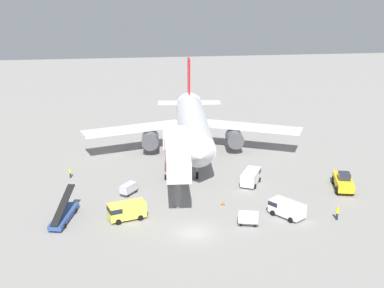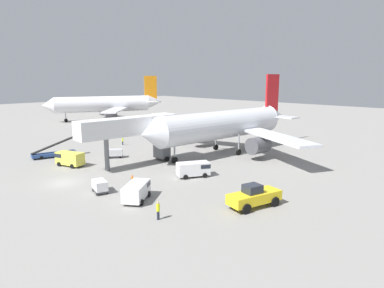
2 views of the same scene
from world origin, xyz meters
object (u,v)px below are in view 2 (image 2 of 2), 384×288
(airplane_at_gate, at_px, (225,125))
(service_van_outer_right, at_px, (137,190))
(belt_loader_truck, at_px, (54,153))
(service_van_mid_left, at_px, (194,168))
(ground_crew_worker_midground, at_px, (123,141))
(safety_cone_alpha, at_px, (132,176))
(service_van_rear_left, at_px, (69,158))
(ground_crew_worker_foreground, at_px, (158,210))
(jet_bridge, at_px, (135,129))
(pushback_tug, at_px, (254,197))
(airplane_background, at_px, (106,104))
(baggage_cart_far_right, at_px, (115,153))
(baggage_cart_far_center, at_px, (100,186))

(airplane_at_gate, bearing_deg, service_van_outer_right, -72.92)
(belt_loader_truck, relative_size, service_van_mid_left, 1.51)
(ground_crew_worker_midground, relative_size, safety_cone_alpha, 2.49)
(belt_loader_truck, relative_size, service_van_outer_right, 1.54)
(belt_loader_truck, height_order, service_van_rear_left, belt_loader_truck)
(service_van_outer_right, distance_m, ground_crew_worker_foreground, 6.23)
(jet_bridge, height_order, service_van_rear_left, jet_bridge)
(jet_bridge, relative_size, ground_crew_worker_foreground, 8.96)
(jet_bridge, distance_m, ground_crew_worker_foreground, 22.45)
(pushback_tug, bearing_deg, service_van_mid_left, 163.24)
(pushback_tug, bearing_deg, airplane_background, 158.51)
(pushback_tug, height_order, ground_crew_worker_midground, pushback_tug)
(pushback_tug, xyz_separation_m, service_van_outer_right, (-10.83, -7.46, -0.04))
(jet_bridge, xyz_separation_m, baggage_cart_far_right, (-6.63, 0.39, -5.01))
(service_van_mid_left, bearing_deg, airplane_background, 157.62)
(pushback_tug, xyz_separation_m, safety_cone_alpha, (-17.95, -2.89, -0.85))
(ground_crew_worker_foreground, bearing_deg, airplane_background, 151.14)
(baggage_cart_far_right, bearing_deg, pushback_tug, -4.66)
(airplane_at_gate, distance_m, jet_bridge, 17.38)
(baggage_cart_far_center, height_order, safety_cone_alpha, baggage_cart_far_center)
(baggage_cart_far_center, relative_size, ground_crew_worker_foreground, 1.44)
(safety_cone_alpha, bearing_deg, airplane_background, 150.59)
(baggage_cart_far_right, distance_m, safety_cone_alpha, 13.41)
(airplane_background, bearing_deg, ground_crew_worker_midground, -28.09)
(jet_bridge, bearing_deg, pushback_tug, -5.03)
(pushback_tug, xyz_separation_m, belt_loader_truck, (-38.35, -4.70, -0.40))
(service_van_rear_left, relative_size, service_van_outer_right, 1.02)
(baggage_cart_far_right, relative_size, airplane_background, 0.08)
(service_van_rear_left, bearing_deg, baggage_cart_far_right, 86.29)
(service_van_mid_left, relative_size, ground_crew_worker_foreground, 2.62)
(baggage_cart_far_right, bearing_deg, service_van_outer_right, -27.09)
(service_van_rear_left, height_order, baggage_cart_far_right, service_van_rear_left)
(belt_loader_truck, bearing_deg, jet_bridge, 24.70)
(baggage_cart_far_center, bearing_deg, airplane_at_gate, 95.77)
(pushback_tug, relative_size, baggage_cart_far_right, 2.36)
(ground_crew_worker_foreground, distance_m, airplane_background, 81.83)
(safety_cone_alpha, bearing_deg, jet_bridge, 138.72)
(airplane_at_gate, relative_size, safety_cone_alpha, 57.82)
(service_van_outer_right, height_order, safety_cone_alpha, service_van_outer_right)
(airplane_at_gate, height_order, ground_crew_worker_midground, airplane_at_gate)
(belt_loader_truck, distance_m, ground_crew_worker_midground, 14.70)
(service_van_outer_right, distance_m, safety_cone_alpha, 8.50)
(safety_cone_alpha, bearing_deg, service_van_rear_left, -168.07)
(baggage_cart_far_center, bearing_deg, belt_loader_truck, 169.00)
(baggage_cart_far_center, distance_m, ground_crew_worker_foreground, 11.20)
(baggage_cart_far_center, height_order, ground_crew_worker_midground, ground_crew_worker_midground)
(service_van_mid_left, bearing_deg, belt_loader_truck, -161.88)
(jet_bridge, distance_m, baggage_cart_far_center, 14.32)
(baggage_cart_far_center, relative_size, safety_cone_alpha, 4.10)
(airplane_at_gate, xyz_separation_m, safety_cone_alpha, (0.95, -21.68, -4.87))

